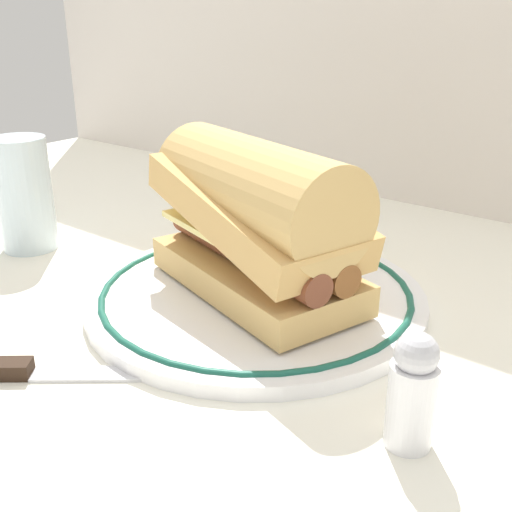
# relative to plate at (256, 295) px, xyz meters

# --- Properties ---
(ground_plane) EXTENTS (1.50, 1.50, 0.00)m
(ground_plane) POSITION_rel_plate_xyz_m (0.03, -0.02, -0.01)
(ground_plane) COLOR white
(plate) EXTENTS (0.29, 0.29, 0.01)m
(plate) POSITION_rel_plate_xyz_m (0.00, 0.00, 0.00)
(plate) COLOR white
(plate) RESTS_ON ground_plane
(sausage_sandwich) EXTENTS (0.22, 0.15, 0.13)m
(sausage_sandwich) POSITION_rel_plate_xyz_m (0.00, -0.00, 0.07)
(sausage_sandwich) COLOR tan
(sausage_sandwich) RESTS_ON plate
(drinking_glass) EXTENTS (0.06, 0.06, 0.12)m
(drinking_glass) POSITION_rel_plate_xyz_m (-0.27, -0.04, 0.04)
(drinking_glass) COLOR silver
(drinking_glass) RESTS_ON ground_plane
(salt_shaker) EXTENTS (0.03, 0.03, 0.07)m
(salt_shaker) POSITION_rel_plate_xyz_m (0.19, -0.09, 0.03)
(salt_shaker) COLOR white
(salt_shaker) RESTS_ON ground_plane
(butter_knife) EXTENTS (0.12, 0.10, 0.01)m
(butter_knife) POSITION_rel_plate_xyz_m (-0.05, -0.19, -0.00)
(butter_knife) COLOR silver
(butter_knife) RESTS_ON ground_plane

